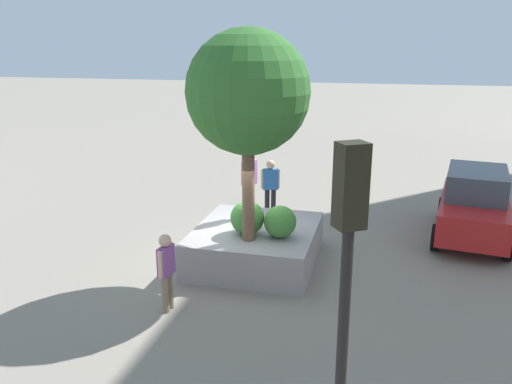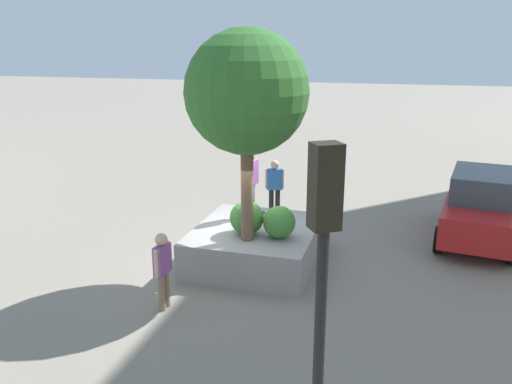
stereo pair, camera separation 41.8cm
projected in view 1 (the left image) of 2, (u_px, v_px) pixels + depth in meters
The scene contains 11 objects.
ground_plane at pixel (242, 262), 12.62m from camera, with size 120.00×120.00×0.00m, color gray.
planter_ledge at pixel (256, 245), 12.56m from camera, with size 3.18×2.86×0.87m, color gray.
plaza_tree at pixel (248, 93), 10.78m from camera, with size 2.65×2.65×4.63m.
boxwood_shrub at pixel (280, 222), 11.74m from camera, with size 0.74×0.74×0.74m, color #3D7A33.
hedge_clump at pixel (247, 218), 11.94m from camera, with size 0.79×0.79×0.79m, color #3D7A33.
skateboard at pixel (249, 215), 13.20m from camera, with size 0.78×0.63×0.07m.
skateboarder at pixel (249, 178), 12.93m from camera, with size 0.54×0.32×1.66m.
sedan_parked at pixel (474, 204), 14.00m from camera, with size 4.25×2.35×1.88m.
traffic_light_corner at pixel (346, 273), 5.21m from camera, with size 0.37×0.37×4.27m.
passerby_with_bag at pixel (270, 184), 15.85m from camera, with size 0.33×0.57×1.74m.
pedestrian_crossing at pixel (166, 267), 10.12m from camera, with size 0.55×0.25×1.61m.
Camera 1 is at (11.20, 3.20, 5.16)m, focal length 36.21 mm.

